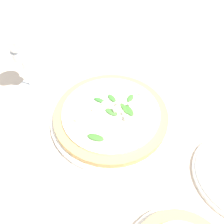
{
  "coord_description": "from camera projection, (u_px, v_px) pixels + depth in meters",
  "views": [
    {
      "loc": [
        0.38,
        -0.07,
        0.46
      ],
      "look_at": [
        0.02,
        0.0,
        0.03
      ],
      "focal_mm": 35.0,
      "sensor_mm": 36.0,
      "label": 1
    }
  ],
  "objects": [
    {
      "name": "ground_plane",
      "position": [
        109.0,
        113.0,
        0.61
      ],
      "size": [
        6.0,
        6.0,
        0.0
      ],
      "primitive_type": "plane",
      "color": "beige"
    },
    {
      "name": "wine_glass",
      "position": [
        17.0,
        51.0,
        0.58
      ],
      "size": [
        0.07,
        0.07,
        0.17
      ],
      "color": "white",
      "rests_on": "ground_plane"
    },
    {
      "name": "pizza_arugula_main",
      "position": [
        112.0,
        115.0,
        0.58
      ],
      "size": [
        0.32,
        0.32,
        0.05
      ],
      "color": "white",
      "rests_on": "ground_plane"
    }
  ]
}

